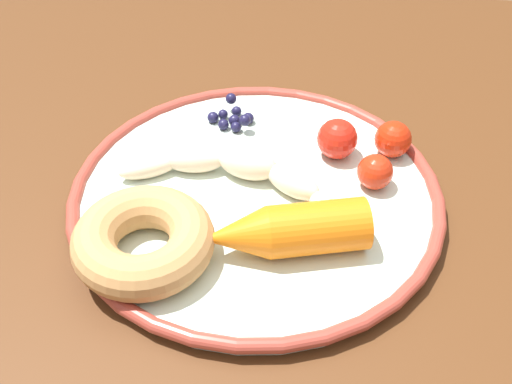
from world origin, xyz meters
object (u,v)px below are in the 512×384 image
object	(u,v)px
blueberry_pile	(233,117)
tomato_mid	(375,172)
tomato_near	(337,139)
dining_table	(190,300)
plate	(256,194)
banana	(243,173)
carrot_orange	(284,231)
donut	(143,241)
tomato_far	(393,139)

from	to	relation	value
blueberry_pile	tomato_mid	bearing A→B (deg)	148.53
tomato_mid	tomato_near	bearing A→B (deg)	-51.07
blueberry_pile	tomato_mid	world-z (taller)	tomato_mid
dining_table	tomato_near	bearing A→B (deg)	-140.17
tomato_near	blueberry_pile	bearing A→B (deg)	-22.37
plate	tomato_near	xyz separation A→B (m)	(-0.07, -0.06, 0.02)
dining_table	banana	bearing A→B (deg)	-127.69
dining_table	carrot_orange	world-z (taller)	carrot_orange
donut	tomato_far	size ratio (longest dim) A/B	3.25
banana	donut	xyz separation A→B (m)	(0.07, 0.09, 0.01)
plate	banana	bearing A→B (deg)	-40.58
plate	carrot_orange	size ratio (longest dim) A/B	2.41
dining_table	tomato_mid	distance (m)	0.21
blueberry_pile	tomato_mid	distance (m)	0.16
carrot_orange	donut	bearing A→B (deg)	8.59
donut	banana	bearing A→B (deg)	-126.44
dining_table	carrot_orange	xyz separation A→B (m)	(-0.09, 0.02, 0.12)
carrot_orange	tomato_mid	bearing A→B (deg)	-132.16
banana	tomato_far	distance (m)	0.15
tomato_far	dining_table	bearing A→B (deg)	32.14
plate	donut	xyz separation A→B (m)	(0.08, 0.08, 0.02)
donut	tomato_far	distance (m)	0.25
tomato_mid	plate	bearing A→B (deg)	9.68
dining_table	banana	distance (m)	0.13
dining_table	tomato_far	bearing A→B (deg)	-147.86
banana	donut	size ratio (longest dim) A/B	1.93
banana	tomato_far	bearing A→B (deg)	-158.18
plate	banana	size ratio (longest dim) A/B	1.53
tomato_near	tomato_mid	distance (m)	0.05
banana	blueberry_pile	world-z (taller)	banana
donut	carrot_orange	bearing A→B (deg)	-171.41
plate	blueberry_pile	bearing A→B (deg)	-72.36
tomato_near	tomato_far	size ratio (longest dim) A/B	1.10
dining_table	blueberry_pile	distance (m)	0.19
carrot_orange	plate	bearing A→B (deg)	-67.14
carrot_orange	tomato_near	xyz separation A→B (m)	(-0.04, -0.13, -0.00)
donut	tomato_mid	distance (m)	0.21
carrot_orange	donut	distance (m)	0.11
banana	donut	world-z (taller)	donut
dining_table	tomato_mid	bearing A→B (deg)	-157.55
tomato_near	tomato_far	distance (m)	0.05
tomato_near	tomato_mid	xyz separation A→B (m)	(-0.03, 0.04, -0.00)
banana	carrot_orange	xyz separation A→B (m)	(-0.04, 0.08, 0.01)
blueberry_pile	tomato_near	bearing A→B (deg)	157.63
dining_table	tomato_far	xyz separation A→B (m)	(-0.18, -0.11, 0.12)
plate	banana	world-z (taller)	banana
banana	blueberry_pile	bearing A→B (deg)	-77.63
tomato_far	carrot_orange	bearing A→B (deg)	54.00
plate	tomato_mid	xyz separation A→B (m)	(-0.10, -0.02, 0.02)
dining_table	tomato_near	distance (m)	0.21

